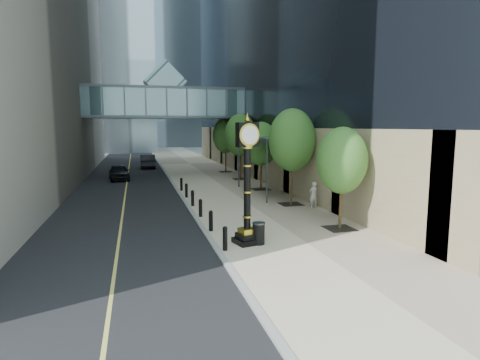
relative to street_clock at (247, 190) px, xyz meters
name	(u,v)px	position (x,y,z in m)	size (l,w,h in m)	color
ground	(296,254)	(1.56, -1.72, -2.42)	(320.00, 320.00, 0.00)	gray
road	(129,165)	(-5.44, 38.28, -2.41)	(8.00, 180.00, 0.02)	black
sidewalk	(190,164)	(2.56, 38.28, -2.39)	(8.00, 180.00, 0.06)	#C2B095
curb	(160,164)	(-1.44, 38.28, -2.39)	(0.25, 180.00, 0.07)	gray
distant_tower_c	(132,38)	(-4.44, 118.28, 30.08)	(22.00, 22.00, 65.00)	#A2BACB
skywalk	(165,101)	(-1.44, 26.28, 5.29)	(17.00, 4.20, 5.80)	slate
entrance_canopy	(268,139)	(5.04, 12.28, 1.77)	(3.00, 8.00, 4.38)	#383F44
bollard_row	(196,204)	(-1.14, 7.28, -1.91)	(0.20, 16.20, 0.90)	black
street_trees	(257,140)	(5.16, 15.43, 1.61)	(3.04, 28.69, 6.24)	black
street_clock	(247,190)	(0.00, 0.00, 0.00)	(1.25, 1.25, 5.45)	black
trash_bin	(259,234)	(0.45, -0.24, -1.91)	(0.52, 0.52, 0.90)	black
pedestrian	(313,195)	(6.06, 6.31, -1.54)	(0.60, 0.39, 1.64)	beige
car_near	(119,172)	(-6.18, 23.54, -1.65)	(1.78, 4.42, 1.50)	black
car_far	(148,161)	(-3.15, 34.29, -1.58)	(1.75, 5.01, 1.65)	black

